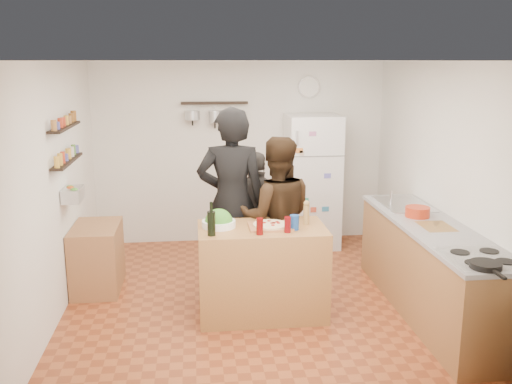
{
  "coord_description": "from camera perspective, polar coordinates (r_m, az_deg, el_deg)",
  "views": [
    {
      "loc": [
        -0.64,
        -5.72,
        2.49
      ],
      "look_at": [
        0.0,
        0.1,
        1.15
      ],
      "focal_mm": 40.0,
      "sensor_mm": 36.0,
      "label": 1
    }
  ],
  "objects": [
    {
      "name": "room_shell",
      "position": [
        6.27,
        -0.29,
        1.48
      ],
      "size": [
        4.2,
        4.2,
        4.2
      ],
      "color": "brown",
      "rests_on": "ground"
    },
    {
      "name": "prep_island",
      "position": [
        5.74,
        0.59,
        -7.89
      ],
      "size": [
        1.25,
        0.72,
        0.91
      ],
      "primitive_type": "cube",
      "color": "#A5783C",
      "rests_on": "floor"
    },
    {
      "name": "pizza_board",
      "position": [
        5.58,
        1.44,
        -3.47
      ],
      "size": [
        0.42,
        0.34,
        0.02
      ],
      "primitive_type": "cube",
      "color": "#9C6038",
      "rests_on": "prep_island"
    },
    {
      "name": "pizza",
      "position": [
        5.57,
        1.44,
        -3.28
      ],
      "size": [
        0.34,
        0.34,
        0.02
      ],
      "primitive_type": "cylinder",
      "color": "beige",
      "rests_on": "pizza_board"
    },
    {
      "name": "salad_bowl",
      "position": [
        5.6,
        -3.74,
        -3.19
      ],
      "size": [
        0.33,
        0.33,
        0.07
      ],
      "primitive_type": "cylinder",
      "color": "white",
      "rests_on": "prep_island"
    },
    {
      "name": "wine_bottle",
      "position": [
        5.31,
        -4.48,
        -3.16
      ],
      "size": [
        0.08,
        0.08,
        0.23
      ],
      "primitive_type": "cylinder",
      "color": "black",
      "rests_on": "prep_island"
    },
    {
      "name": "wine_glass_near",
      "position": [
        5.34,
        0.38,
        -3.46
      ],
      "size": [
        0.07,
        0.07,
        0.16
      ],
      "primitive_type": "cylinder",
      "color": "#560707",
      "rests_on": "prep_island"
    },
    {
      "name": "wine_glass_far",
      "position": [
        5.41,
        3.17,
        -3.28
      ],
      "size": [
        0.06,
        0.06,
        0.15
      ],
      "primitive_type": "cylinder",
      "color": "#5B070B",
      "rests_on": "prep_island"
    },
    {
      "name": "pepper_mill",
      "position": [
        5.68,
        5.05,
        -2.3
      ],
      "size": [
        0.06,
        0.06,
        0.19
      ],
      "primitive_type": "cylinder",
      "color": "olive",
      "rests_on": "prep_island"
    },
    {
      "name": "salt_canister",
      "position": [
        5.5,
        3.86,
        -3.06
      ],
      "size": [
        0.09,
        0.09,
        0.14
      ],
      "primitive_type": "cylinder",
      "color": "navy",
      "rests_on": "prep_island"
    },
    {
      "name": "person_left",
      "position": [
        6.12,
        -2.45,
        -1.01
      ],
      "size": [
        0.79,
        0.56,
        2.04
      ],
      "primitive_type": "imported",
      "rotation": [
        0.0,
        0.0,
        3.04
      ],
      "color": "black",
      "rests_on": "floor"
    },
    {
      "name": "person_center",
      "position": [
        6.08,
        2.03,
        -2.57
      ],
      "size": [
        0.89,
        0.72,
        1.74
      ],
      "primitive_type": "imported",
      "rotation": [
        0.0,
        0.0,
        3.07
      ],
      "color": "black",
      "rests_on": "floor"
    },
    {
      "name": "person_back",
      "position": [
        6.61,
        0.16,
        -2.4
      ],
      "size": [
        0.94,
        0.58,
        1.5
      ],
      "primitive_type": "imported",
      "rotation": [
        0.0,
        0.0,
        2.87
      ],
      "color": "#2A2725",
      "rests_on": "floor"
    },
    {
      "name": "counter_run",
      "position": [
        6.03,
        17.12,
        -7.48
      ],
      "size": [
        0.63,
        2.63,
        0.9
      ],
      "primitive_type": "cube",
      "color": "#9E7042",
      "rests_on": "floor"
    },
    {
      "name": "stove_top",
      "position": [
        5.08,
        21.67,
        -6.19
      ],
      "size": [
        0.6,
        0.62,
        0.02
      ],
      "primitive_type": "cube",
      "color": "white",
      "rests_on": "counter_run"
    },
    {
      "name": "skillet",
      "position": [
        4.82,
        21.97,
        -6.8
      ],
      "size": [
        0.25,
        0.25,
        0.05
      ],
      "primitive_type": "cylinder",
      "color": "black",
      "rests_on": "stove_top"
    },
    {
      "name": "sink",
      "position": [
        6.65,
        14.53,
        -1.23
      ],
      "size": [
        0.5,
        0.8,
        0.03
      ],
      "primitive_type": "cube",
      "color": "silver",
      "rests_on": "counter_run"
    },
    {
      "name": "cutting_board",
      "position": [
        5.86,
        17.57,
        -3.38
      ],
      "size": [
        0.3,
        0.4,
        0.02
      ],
      "primitive_type": "cube",
      "color": "brown",
      "rests_on": "counter_run"
    },
    {
      "name": "red_bowl",
      "position": [
        6.14,
        15.85,
        -1.92
      ],
      "size": [
        0.25,
        0.25,
        0.1
      ],
      "primitive_type": "cylinder",
      "color": "#B62F14",
      "rests_on": "counter_run"
    },
    {
      "name": "fridge",
      "position": [
        7.8,
        5.61,
        1.08
      ],
      "size": [
        0.7,
        0.68,
        1.8
      ],
      "primitive_type": "cube",
      "color": "white",
      "rests_on": "floor"
    },
    {
      "name": "wall_clock",
      "position": [
        7.97,
        5.32,
        10.4
      ],
      "size": [
        0.3,
        0.03,
        0.3
      ],
      "primitive_type": "cylinder",
      "rotation": [
        1.57,
        0.0,
        0.0
      ],
      "color": "silver",
      "rests_on": "back_wall"
    },
    {
      "name": "spice_shelf_lower",
      "position": [
        6.14,
        -18.34,
        2.95
      ],
      "size": [
        0.12,
        1.0,
        0.02
      ],
      "primitive_type": "cube",
      "color": "black",
      "rests_on": "left_wall"
    },
    {
      "name": "spice_shelf_upper",
      "position": [
        6.09,
        -18.57,
        6.19
      ],
      "size": [
        0.12,
        1.0,
        0.02
      ],
      "primitive_type": "cube",
      "color": "black",
      "rests_on": "left_wall"
    },
    {
      "name": "produce_basket",
      "position": [
        6.2,
        -17.84,
        -0.23
      ],
      "size": [
        0.18,
        0.35,
        0.14
      ],
      "primitive_type": "cube",
      "color": "silver",
      "rests_on": "left_wall"
    },
    {
      "name": "side_table",
      "position": [
        6.62,
        -15.59,
        -6.34
      ],
      "size": [
        0.5,
        0.8,
        0.73
      ],
      "primitive_type": "cube",
      "color": "#A66C45",
      "rests_on": "floor"
    },
    {
      "name": "pot_rack",
      "position": [
        7.75,
        -4.17,
        8.87
      ],
      "size": [
        0.9,
        0.04,
        0.04
      ],
      "primitive_type": "cube",
      "color": "black",
      "rests_on": "back_wall"
    }
  ]
}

